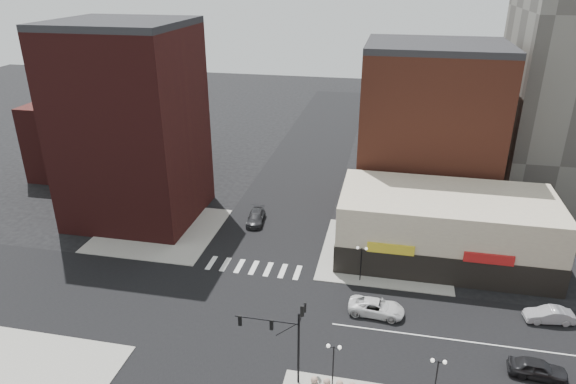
# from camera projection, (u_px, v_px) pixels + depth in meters

# --- Properties ---
(ground) EXTENTS (240.00, 240.00, 0.00)m
(ground) POSITION_uv_depth(u_px,v_px,m) (233.00, 311.00, 51.30)
(ground) COLOR black
(ground) RESTS_ON ground
(road_ew) EXTENTS (200.00, 14.00, 0.02)m
(road_ew) POSITION_uv_depth(u_px,v_px,m) (233.00, 311.00, 51.30)
(road_ew) COLOR black
(road_ew) RESTS_ON ground
(road_ns) EXTENTS (14.00, 200.00, 0.02)m
(road_ns) POSITION_uv_depth(u_px,v_px,m) (233.00, 311.00, 51.30)
(road_ns) COLOR black
(road_ns) RESTS_ON ground
(sidewalk_nw) EXTENTS (15.00, 15.00, 0.12)m
(sidewalk_nw) POSITION_uv_depth(u_px,v_px,m) (160.00, 230.00, 66.99)
(sidewalk_nw) COLOR gray
(sidewalk_nw) RESTS_ON ground
(sidewalk_ne) EXTENTS (15.00, 15.00, 0.12)m
(sidewalk_ne) POSITION_uv_depth(u_px,v_px,m) (385.00, 253.00, 61.55)
(sidewalk_ne) COLOR gray
(sidewalk_ne) RESTS_ON ground
(building_nw) EXTENTS (16.00, 15.00, 25.00)m
(building_nw) POSITION_uv_depth(u_px,v_px,m) (131.00, 127.00, 66.41)
(building_nw) COLOR #3C1413
(building_nw) RESTS_ON ground
(building_nw_low) EXTENTS (20.00, 18.00, 12.00)m
(building_nw_low) POSITION_uv_depth(u_px,v_px,m) (109.00, 134.00, 85.35)
(building_nw_low) COLOR #3C1413
(building_nw_low) RESTS_ON ground
(building_ne_midrise) EXTENTS (18.00, 15.00, 22.00)m
(building_ne_midrise) POSITION_uv_depth(u_px,v_px,m) (428.00, 132.00, 69.75)
(building_ne_midrise) COLOR brown
(building_ne_midrise) RESTS_ON ground
(building_ne_row) EXTENTS (24.20, 12.20, 8.00)m
(building_ne_row) POSITION_uv_depth(u_px,v_px,m) (444.00, 233.00, 59.48)
(building_ne_row) COLOR beige
(building_ne_row) RESTS_ON ground
(traffic_signal) EXTENTS (5.59, 3.09, 7.77)m
(traffic_signal) POSITION_uv_depth(u_px,v_px,m) (288.00, 330.00, 40.93)
(traffic_signal) COLOR black
(traffic_signal) RESTS_ON ground
(street_lamp_se_a) EXTENTS (1.22, 0.32, 4.16)m
(street_lamp_se_a) POSITION_uv_depth(u_px,v_px,m) (334.00, 355.00, 40.75)
(street_lamp_se_a) COLOR black
(street_lamp_se_a) RESTS_ON sidewalk_se
(street_lamp_se_b) EXTENTS (1.22, 0.32, 4.16)m
(street_lamp_se_b) POSITION_uv_depth(u_px,v_px,m) (437.00, 370.00, 39.25)
(street_lamp_se_b) COLOR black
(street_lamp_se_b) RESTS_ON sidewalk_se
(street_lamp_ne) EXTENTS (1.22, 0.32, 4.16)m
(street_lamp_ne) POSITION_uv_depth(u_px,v_px,m) (361.00, 255.00, 54.90)
(street_lamp_ne) COLOR black
(street_lamp_ne) RESTS_ON sidewalk_ne
(white_suv) EXTENTS (5.62, 2.85, 1.52)m
(white_suv) POSITION_uv_depth(u_px,v_px,m) (376.00, 307.00, 50.60)
(white_suv) COLOR silver
(white_suv) RESTS_ON ground
(dark_sedan_east) EXTENTS (4.83, 2.23, 1.60)m
(dark_sedan_east) POSITION_uv_depth(u_px,v_px,m) (538.00, 369.00, 42.82)
(dark_sedan_east) COLOR black
(dark_sedan_east) RESTS_ON ground
(silver_sedan) EXTENTS (4.71, 2.15, 1.50)m
(silver_sedan) POSITION_uv_depth(u_px,v_px,m) (549.00, 315.00, 49.50)
(silver_sedan) COLOR #AAAAAF
(silver_sedan) RESTS_ON ground
(dark_sedan_north) EXTENTS (2.66, 5.40, 1.51)m
(dark_sedan_north) POSITION_uv_depth(u_px,v_px,m) (256.00, 217.00, 68.76)
(dark_sedan_north) COLOR black
(dark_sedan_north) RESTS_ON ground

